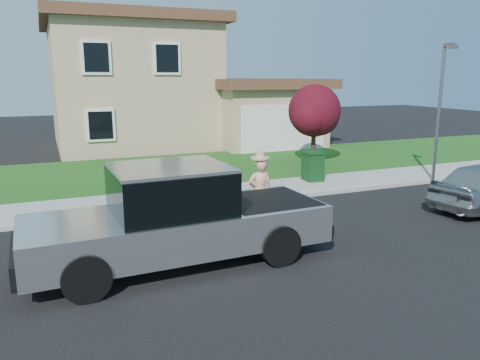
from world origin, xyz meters
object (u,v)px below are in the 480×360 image
at_px(pickup_truck, 177,218).
at_px(woman, 260,191).
at_px(trash_bin, 313,166).
at_px(ornamental_tree, 315,113).
at_px(street_lamp, 440,106).

height_order(pickup_truck, woman, pickup_truck).
distance_m(pickup_truck, trash_bin, 8.14).
xyz_separation_m(pickup_truck, ornamental_tree, (8.29, 8.24, 1.29)).
bearing_deg(trash_bin, street_lamp, -18.79).
xyz_separation_m(pickup_truck, woman, (2.61, 1.60, -0.04)).
height_order(woman, trash_bin, woman).
relative_size(woman, street_lamp, 0.40).
relative_size(pickup_truck, street_lamp, 1.30).
bearing_deg(woman, ornamental_tree, -126.22).
bearing_deg(woman, street_lamp, -162.04).
distance_m(pickup_truck, woman, 3.06).
relative_size(ornamental_tree, street_lamp, 0.69).
relative_size(trash_bin, street_lamp, 0.22).
xyz_separation_m(woman, trash_bin, (3.72, 3.51, -0.24)).
bearing_deg(trash_bin, pickup_truck, -138.25).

